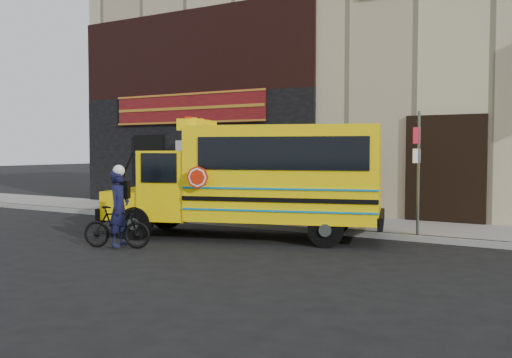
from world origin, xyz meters
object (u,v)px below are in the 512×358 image
object	(u,v)px
school_bus	(259,177)
cyclist	(119,210)
sign_pole	(418,169)
bicycle	(117,227)

from	to	relation	value
school_bus	cyclist	bearing A→B (deg)	-123.74
sign_pole	bicycle	size ratio (longest dim) A/B	2.00
sign_pole	bicycle	distance (m)	7.13
sign_pole	cyclist	distance (m)	7.01
sign_pole	bicycle	bearing A→B (deg)	-140.70
sign_pole	bicycle	xyz separation A→B (m)	(-5.43, -4.45, -1.24)
bicycle	school_bus	bearing A→B (deg)	-55.64
sign_pole	cyclist	bearing A→B (deg)	-140.44
sign_pole	bicycle	world-z (taller)	sign_pole
school_bus	cyclist	distance (m)	3.48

